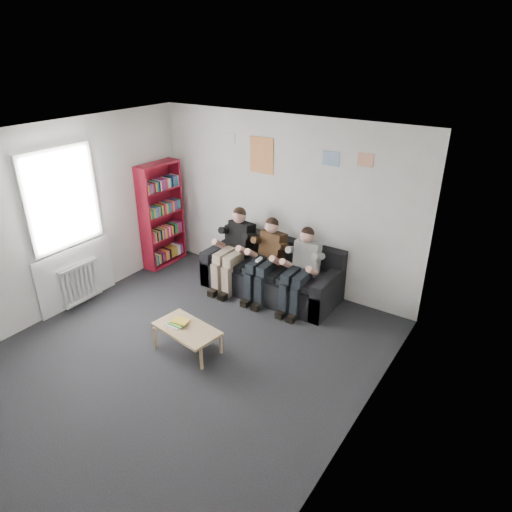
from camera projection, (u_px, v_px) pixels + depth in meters
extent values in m
plane|color=black|center=(180.00, 358.00, 5.76)|extent=(5.00, 5.00, 0.00)
plane|color=silver|center=(161.00, 143.00, 4.60)|extent=(5.00, 5.00, 0.00)
plane|color=silver|center=(283.00, 203.00, 7.06)|extent=(4.50, 0.00, 4.50)
plane|color=silver|center=(52.00, 223.00, 6.31)|extent=(0.00, 5.00, 5.00)
plane|color=silver|center=(359.00, 325.00, 4.06)|extent=(0.00, 5.00, 5.00)
cube|color=black|center=(270.00, 281.00, 7.19)|extent=(2.14, 0.88, 0.41)
cube|color=black|center=(282.00, 250.00, 7.27)|extent=(2.14, 0.19, 0.42)
cube|color=black|center=(221.00, 261.00, 7.64)|extent=(0.18, 0.88, 0.58)
cube|color=black|center=(328.00, 293.00, 6.66)|extent=(0.18, 0.88, 0.58)
cube|color=black|center=(268.00, 268.00, 7.02)|extent=(1.79, 0.60, 0.10)
cube|color=maroon|center=(162.00, 215.00, 7.87)|extent=(0.27, 0.82, 1.82)
cube|color=tan|center=(187.00, 329.00, 5.78)|extent=(0.86, 0.47, 0.03)
cylinder|color=tan|center=(155.00, 338.00, 5.90)|extent=(0.04, 0.04, 0.31)
cylinder|color=tan|center=(201.00, 359.00, 5.52)|extent=(0.04, 0.04, 0.31)
cylinder|color=tan|center=(176.00, 324.00, 6.19)|extent=(0.04, 0.04, 0.31)
cylinder|color=tan|center=(221.00, 343.00, 5.81)|extent=(0.04, 0.04, 0.31)
cube|color=silver|center=(174.00, 325.00, 5.82)|extent=(0.21, 0.15, 0.02)
cube|color=#54B440|center=(177.00, 323.00, 5.83)|extent=(0.21, 0.15, 0.02)
cube|color=gold|center=(180.00, 321.00, 5.84)|extent=(0.21, 0.15, 0.02)
cube|color=black|center=(241.00, 238.00, 7.28)|extent=(0.40, 0.29, 0.56)
sphere|color=tan|center=(239.00, 216.00, 7.08)|extent=(0.22, 0.22, 0.22)
sphere|color=black|center=(240.00, 214.00, 7.08)|extent=(0.21, 0.21, 0.21)
cube|color=gray|center=(230.00, 256.00, 7.14)|extent=(0.36, 0.46, 0.15)
cube|color=gray|center=(222.00, 280.00, 7.11)|extent=(0.34, 0.14, 0.51)
cube|color=black|center=(220.00, 293.00, 7.15)|extent=(0.34, 0.26, 0.10)
cube|color=#432816|center=(272.00, 248.00, 6.98)|extent=(0.38, 0.28, 0.53)
sphere|color=tan|center=(272.00, 226.00, 6.79)|extent=(0.21, 0.21, 0.21)
sphere|color=black|center=(272.00, 224.00, 6.79)|extent=(0.20, 0.20, 0.20)
cube|color=black|center=(262.00, 266.00, 6.85)|extent=(0.34, 0.43, 0.14)
cube|color=black|center=(255.00, 290.00, 6.83)|extent=(0.32, 0.13, 0.51)
cube|color=black|center=(253.00, 303.00, 6.88)|extent=(0.32, 0.25, 0.09)
cube|color=white|center=(259.00, 260.00, 6.72)|extent=(0.04, 0.13, 0.04)
cube|color=silver|center=(307.00, 258.00, 6.68)|extent=(0.37, 0.27, 0.52)
sphere|color=tan|center=(307.00, 236.00, 6.50)|extent=(0.20, 0.20, 0.20)
sphere|color=black|center=(308.00, 233.00, 6.50)|extent=(0.19, 0.19, 0.19)
cube|color=black|center=(297.00, 276.00, 6.55)|extent=(0.33, 0.42, 0.14)
cube|color=black|center=(290.00, 301.00, 6.54)|extent=(0.31, 0.13, 0.51)
cube|color=black|center=(287.00, 315.00, 6.59)|extent=(0.31, 0.24, 0.09)
cylinder|color=white|center=(64.00, 290.00, 6.63)|extent=(0.06, 0.06, 0.60)
cylinder|color=white|center=(69.00, 288.00, 6.69)|extent=(0.06, 0.06, 0.60)
cylinder|color=white|center=(74.00, 286.00, 6.75)|extent=(0.06, 0.06, 0.60)
cylinder|color=white|center=(78.00, 284.00, 6.81)|extent=(0.06, 0.06, 0.60)
cylinder|color=white|center=(83.00, 281.00, 6.87)|extent=(0.06, 0.06, 0.60)
cylinder|color=white|center=(87.00, 279.00, 6.93)|extent=(0.06, 0.06, 0.60)
cylinder|color=white|center=(91.00, 277.00, 6.99)|extent=(0.06, 0.06, 0.60)
cylinder|color=white|center=(96.00, 275.00, 7.05)|extent=(0.06, 0.06, 0.60)
cube|color=white|center=(83.00, 299.00, 6.96)|extent=(0.10, 0.64, 0.04)
cube|color=white|center=(77.00, 266.00, 6.72)|extent=(0.10, 0.64, 0.04)
cube|color=white|center=(61.00, 199.00, 6.32)|extent=(0.02, 1.00, 1.30)
cube|color=white|center=(52.00, 150.00, 6.02)|extent=(0.05, 1.12, 0.06)
cube|color=white|center=(70.00, 244.00, 6.61)|extent=(0.05, 1.12, 0.06)
cube|color=white|center=(76.00, 275.00, 6.83)|extent=(0.03, 1.30, 0.90)
cube|color=gold|center=(262.00, 155.00, 6.95)|extent=(0.42, 0.01, 0.55)
cube|color=#3D80D0|center=(331.00, 159.00, 6.34)|extent=(0.25, 0.01, 0.20)
cube|color=#D843A2|center=(366.00, 160.00, 6.06)|extent=(0.22, 0.01, 0.18)
cube|color=white|center=(230.00, 138.00, 7.17)|extent=(0.20, 0.01, 0.14)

